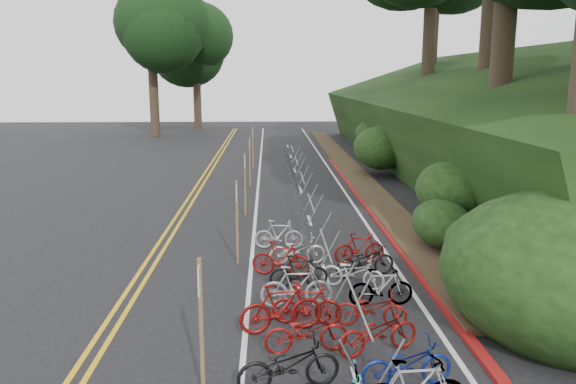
% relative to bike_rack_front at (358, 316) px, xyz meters
% --- Properties ---
extents(ground, '(120.00, 120.00, 0.00)m').
position_rel_bike_rack_front_xyz_m(ground, '(-3.24, 0.80, -0.85)').
color(ground, black).
rests_on(ground, ground).
extents(road_markings, '(7.47, 80.00, 0.01)m').
position_rel_bike_rack_front_xyz_m(road_markings, '(-2.60, 10.90, -0.85)').
color(road_markings, gold).
rests_on(road_markings, ground).
extents(red_curb, '(0.25, 28.00, 0.10)m').
position_rel_bike_rack_front_xyz_m(red_curb, '(2.46, 12.80, -0.80)').
color(red_curb, maroon).
rests_on(red_curb, ground).
extents(embankment, '(14.30, 48.14, 9.11)m').
position_rel_bike_rack_front_xyz_m(embankment, '(9.72, 19.84, 1.71)').
color(embankment, black).
rests_on(embankment, ground).
extents(bike_rack_front, '(1.13, 3.23, 1.15)m').
position_rel_bike_rack_front_xyz_m(bike_rack_front, '(0.00, 0.00, 0.00)').
color(bike_rack_front, gray).
rests_on(bike_rack_front, ground).
extents(bike_racks_rest, '(1.14, 23.00, 1.17)m').
position_rel_bike_rack_front_xyz_m(bike_racks_rest, '(-0.24, 13.80, 0.00)').
color(bike_racks_rest, gray).
rests_on(bike_racks_rest, ground).
extents(signpost_near, '(0.08, 0.40, 2.52)m').
position_rel_bike_rack_front_xyz_m(signpost_near, '(-2.86, -1.35, 0.59)').
color(signpost_near, brown).
rests_on(signpost_near, ground).
extents(signposts_rest, '(0.08, 18.40, 2.50)m').
position_rel_bike_rack_front_xyz_m(signposts_rest, '(-2.64, 14.80, 0.58)').
color(signposts_rest, brown).
rests_on(signposts_rest, ground).
extents(bike_front, '(0.93, 1.92, 1.11)m').
position_rel_bike_rack_front_xyz_m(bike_front, '(-1.46, 1.16, -0.30)').
color(bike_front, maroon).
rests_on(bike_front, ground).
extents(bike_valet, '(3.37, 11.02, 1.06)m').
position_rel_bike_rack_front_xyz_m(bike_valet, '(-0.25, 1.87, -0.38)').
color(bike_valet, slate).
rests_on(bike_valet, ground).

